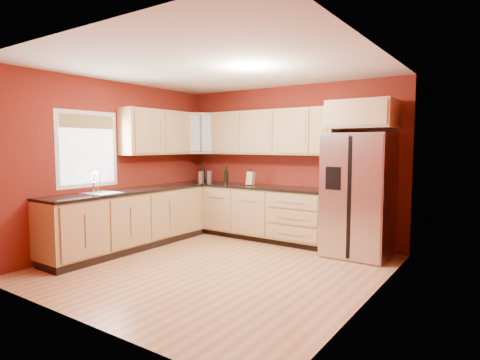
{
  "coord_description": "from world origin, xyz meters",
  "views": [
    {
      "loc": [
        3.2,
        -4.09,
        1.61
      ],
      "look_at": [
        -0.23,
        0.9,
        1.08
      ],
      "focal_mm": 30.0,
      "sensor_mm": 36.0,
      "label": 1
    }
  ],
  "objects_px": {
    "refrigerator": "(358,195)",
    "soap_dispenser": "(325,184)",
    "knife_block": "(251,179)",
    "wine_bottle_a": "(226,175)",
    "canister_left": "(201,177)"
  },
  "relations": [
    {
      "from": "knife_block",
      "to": "soap_dispenser",
      "type": "xyz_separation_m",
      "value": [
        1.35,
        0.04,
        -0.03
      ]
    },
    {
      "from": "wine_bottle_a",
      "to": "knife_block",
      "type": "height_order",
      "value": "wine_bottle_a"
    },
    {
      "from": "canister_left",
      "to": "soap_dispenser",
      "type": "bearing_deg",
      "value": 2.34
    },
    {
      "from": "canister_left",
      "to": "knife_block",
      "type": "xyz_separation_m",
      "value": [
        1.07,
        0.06,
        0.01
      ]
    },
    {
      "from": "refrigerator",
      "to": "wine_bottle_a",
      "type": "xyz_separation_m",
      "value": [
        -2.42,
        0.06,
        0.19
      ]
    },
    {
      "from": "wine_bottle_a",
      "to": "soap_dispenser",
      "type": "distance_m",
      "value": 1.87
    },
    {
      "from": "refrigerator",
      "to": "canister_left",
      "type": "xyz_separation_m",
      "value": [
        -2.97,
        -0.0,
        0.13
      ]
    },
    {
      "from": "canister_left",
      "to": "wine_bottle_a",
      "type": "distance_m",
      "value": 0.55
    },
    {
      "from": "knife_block",
      "to": "soap_dispenser",
      "type": "height_order",
      "value": "knife_block"
    },
    {
      "from": "refrigerator",
      "to": "knife_block",
      "type": "xyz_separation_m",
      "value": [
        -1.9,
        0.06,
        0.14
      ]
    },
    {
      "from": "knife_block",
      "to": "wine_bottle_a",
      "type": "bearing_deg",
      "value": 175.76
    },
    {
      "from": "refrigerator",
      "to": "soap_dispenser",
      "type": "xyz_separation_m",
      "value": [
        -0.55,
        0.09,
        0.12
      ]
    },
    {
      "from": "refrigerator",
      "to": "canister_left",
      "type": "height_order",
      "value": "refrigerator"
    },
    {
      "from": "canister_left",
      "to": "soap_dispenser",
      "type": "height_order",
      "value": "canister_left"
    },
    {
      "from": "wine_bottle_a",
      "to": "knife_block",
      "type": "bearing_deg",
      "value": -0.22
    }
  ]
}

